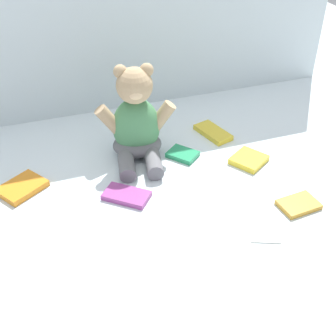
{
  "coord_description": "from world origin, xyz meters",
  "views": [
    {
      "loc": [
        -0.34,
        -1.04,
        0.82
      ],
      "look_at": [
        -0.01,
        -0.1,
        0.1
      ],
      "focal_mm": 47.96,
      "sensor_mm": 36.0,
      "label": 1
    }
  ],
  "objects": [
    {
      "name": "teddy_bear",
      "position": [
        -0.03,
        0.13,
        0.11
      ],
      "size": [
        0.26,
        0.24,
        0.3
      ],
      "rotation": [
        0.0,
        0.0,
        -0.19
      ],
      "color": "#4C8C59",
      "rests_on": "ground_plane"
    },
    {
      "name": "book_case_2",
      "position": [
        0.18,
        -0.32,
        0.0
      ],
      "size": [
        0.11,
        0.11,
        0.01
      ],
      "primitive_type": "cube",
      "rotation": [
        0.0,
        0.0,
        5.88
      ],
      "color": "white",
      "rests_on": "ground_plane"
    },
    {
      "name": "book_case_5",
      "position": [
        -0.12,
        -0.07,
        0.01
      ],
      "size": [
        0.15,
        0.14,
        0.02
      ],
      "primitive_type": "cube",
      "rotation": [
        0.0,
        0.0,
        4.02
      ],
      "color": "#963D89",
      "rests_on": "ground_plane"
    },
    {
      "name": "book_case_4",
      "position": [
        0.1,
        0.08,
        0.01
      ],
      "size": [
        0.11,
        0.11,
        0.02
      ],
      "primitive_type": "cube",
      "rotation": [
        0.0,
        0.0,
        0.69
      ],
      "color": "#25925B",
      "rests_on": "ground_plane"
    },
    {
      "name": "ground_plane",
      "position": [
        0.0,
        0.0,
        0.0
      ],
      "size": [
        3.2,
        3.2,
        0.0
      ],
      "primitive_type": "plane",
      "color": "silver"
    },
    {
      "name": "book_case_0",
      "position": [
        0.32,
        -0.26,
        0.01
      ],
      "size": [
        0.11,
        0.09,
        0.01
      ],
      "primitive_type": "cube",
      "rotation": [
        0.0,
        0.0,
        1.66
      ],
      "color": "gold",
      "rests_on": "ground_plane"
    },
    {
      "name": "backdrop_drape",
      "position": [
        0.0,
        0.48,
        0.36
      ],
      "size": [
        1.71,
        0.03,
        0.73
      ],
      "primitive_type": "cube",
      "color": "silver",
      "rests_on": "ground_plane"
    },
    {
      "name": "book_case_1",
      "position": [
        0.25,
        0.17,
        0.01
      ],
      "size": [
        0.1,
        0.15,
        0.02
      ],
      "primitive_type": "cube",
      "rotation": [
        0.0,
        0.0,
        3.41
      ],
      "color": "gold",
      "rests_on": "ground_plane"
    },
    {
      "name": "book_case_6",
      "position": [
        -0.4,
        0.07,
        0.01
      ],
      "size": [
        0.16,
        0.15,
        0.02
      ],
      "primitive_type": "cube",
      "rotation": [
        0.0,
        0.0,
        5.3
      ],
      "color": "orange",
      "rests_on": "ground_plane"
    },
    {
      "name": "book_case_3",
      "position": [
        0.29,
        -0.02,
        0.01
      ],
      "size": [
        0.13,
        0.13,
        0.02
      ],
      "primitive_type": "cube",
      "rotation": [
        0.0,
        0.0,
        2.13
      ],
      "color": "yellow",
      "rests_on": "ground_plane"
    }
  ]
}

